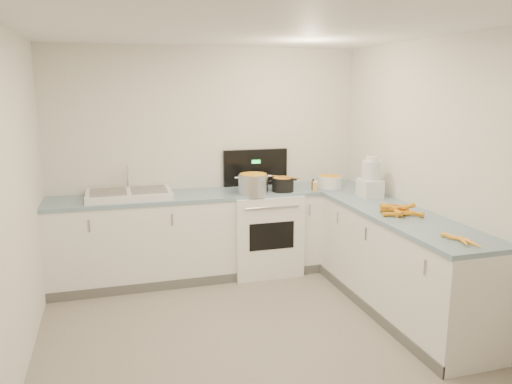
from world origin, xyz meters
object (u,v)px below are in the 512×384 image
object	(u,v)px
sink	(129,194)
spice_jar	(315,187)
mixing_bowl	(330,182)
black_pot	(283,185)
steel_pot	(253,185)
extract_bottle	(313,186)
stove	(263,230)
food_processor	(370,180)

from	to	relation	value
sink	spice_jar	bearing A→B (deg)	-7.39
mixing_bowl	sink	bearing A→B (deg)	177.52
black_pot	sink	bearing A→B (deg)	174.80
steel_pot	extract_bottle	distance (m)	0.70
sink	mixing_bowl	xyz separation A→B (m)	(2.22, -0.10, 0.03)
stove	mixing_bowl	distance (m)	0.94
sink	mixing_bowl	bearing A→B (deg)	-2.48
black_pot	extract_bottle	world-z (taller)	black_pot
extract_bottle	food_processor	xyz separation A→B (m)	(0.43, -0.49, 0.13)
stove	mixing_bowl	size ratio (longest dim) A/B	4.70
stove	extract_bottle	bearing A→B (deg)	-16.39
sink	steel_pot	size ratio (longest dim) A/B	2.68
sink	food_processor	xyz separation A→B (m)	(2.42, -0.67, 0.14)
mixing_bowl	food_processor	xyz separation A→B (m)	(0.20, -0.57, 0.12)
black_pot	extract_bottle	bearing A→B (deg)	-4.14
stove	steel_pot	world-z (taller)	stove
sink	steel_pot	distance (m)	1.31
steel_pot	mixing_bowl	xyz separation A→B (m)	(0.93, 0.09, -0.03)
sink	extract_bottle	bearing A→B (deg)	-5.02
stove	spice_jar	xyz separation A→B (m)	(0.53, -0.24, 0.52)
steel_pot	food_processor	distance (m)	1.23
spice_jar	food_processor	distance (m)	0.62
black_pot	mixing_bowl	size ratio (longest dim) A/B	0.83
stove	steel_pot	xyz separation A→B (m)	(-0.16, -0.17, 0.56)
stove	food_processor	size ratio (longest dim) A/B	3.21
spice_jar	food_processor	bearing A→B (deg)	-42.75
sink	mixing_bowl	world-z (taller)	sink
spice_jar	food_processor	world-z (taller)	food_processor
stove	sink	bearing A→B (deg)	179.38
stove	sink	world-z (taller)	stove
steel_pot	extract_bottle	size ratio (longest dim) A/B	3.27
steel_pot	black_pot	world-z (taller)	steel_pot
extract_bottle	spice_jar	xyz separation A→B (m)	(-0.01, -0.08, 0.00)
mixing_bowl	food_processor	size ratio (longest dim) A/B	0.68
sink	steel_pot	xyz separation A→B (m)	(1.29, -0.19, 0.06)
steel_pot	black_pot	distance (m)	0.35
mixing_bowl	steel_pot	bearing A→B (deg)	-174.50
spice_jar	food_processor	size ratio (longest dim) A/B	0.23
food_processor	sink	bearing A→B (deg)	164.64
black_pot	extract_bottle	distance (m)	0.35
black_pot	food_processor	bearing A→B (deg)	-33.41
black_pot	extract_bottle	size ratio (longest dim) A/B	2.44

